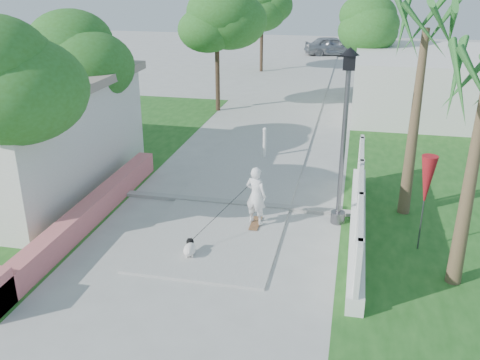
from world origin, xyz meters
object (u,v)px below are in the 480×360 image
(street_lamp, at_px, (344,132))
(dog, at_px, (190,248))
(skateboarder, at_px, (228,210))
(bollard, at_px, (265,142))
(parked_car, at_px, (333,46))
(patio_umbrella, at_px, (427,182))

(street_lamp, distance_m, dog, 4.61)
(skateboarder, bearing_deg, bollard, -70.68)
(street_lamp, height_order, bollard, street_lamp)
(street_lamp, distance_m, skateboarder, 3.36)
(bollard, height_order, dog, bollard)
(bollard, distance_m, skateboarder, 5.81)
(street_lamp, distance_m, bollard, 5.56)
(street_lamp, relative_size, dog, 7.70)
(parked_car, bearing_deg, street_lamp, 169.28)
(bollard, xyz_separation_m, parked_car, (1.00, 23.29, 0.11))
(patio_umbrella, bearing_deg, parked_car, 97.13)
(skateboarder, height_order, parked_car, skateboarder)
(skateboarder, xyz_separation_m, parked_car, (0.88, 29.09, -0.01))
(patio_umbrella, bearing_deg, bollard, 129.91)
(bollard, bearing_deg, patio_umbrella, -50.09)
(street_lamp, relative_size, skateboarder, 2.15)
(dog, distance_m, parked_car, 30.32)
(dog, height_order, parked_car, parked_car)
(dog, xyz_separation_m, parked_car, (1.49, 30.28, 0.48))
(bollard, relative_size, patio_umbrella, 0.47)
(dog, relative_size, parked_car, 0.14)
(bollard, relative_size, skateboarder, 0.53)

